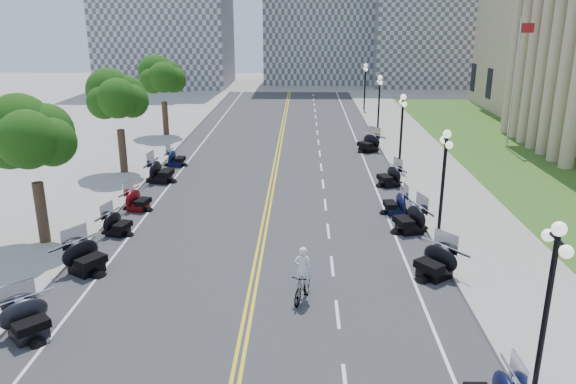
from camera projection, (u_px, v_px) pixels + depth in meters
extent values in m
plane|color=gray|center=(257.00, 265.00, 23.90)|extent=(160.00, 160.00, 0.00)
cube|color=#333335|center=(270.00, 193.00, 33.42)|extent=(16.00, 90.00, 0.01)
cube|color=yellow|center=(268.00, 193.00, 33.42)|extent=(0.12, 90.00, 0.00)
cube|color=yellow|center=(272.00, 193.00, 33.42)|extent=(0.12, 90.00, 0.00)
cube|color=white|center=(378.00, 194.00, 33.26)|extent=(0.12, 90.00, 0.00)
cube|color=white|center=(164.00, 192.00, 33.59)|extent=(0.12, 90.00, 0.00)
cube|color=white|center=(338.00, 314.00, 20.01)|extent=(0.12, 2.00, 0.00)
cube|color=white|center=(332.00, 266.00, 23.82)|extent=(0.12, 2.00, 0.00)
cube|color=white|center=(328.00, 231.00, 27.63)|extent=(0.12, 2.00, 0.00)
cube|color=white|center=(325.00, 205.00, 31.43)|extent=(0.12, 2.00, 0.00)
cube|color=white|center=(323.00, 184.00, 35.24)|extent=(0.12, 2.00, 0.00)
cube|color=white|center=(321.00, 167.00, 39.05)|extent=(0.12, 2.00, 0.00)
cube|color=white|center=(320.00, 153.00, 42.86)|extent=(0.12, 2.00, 0.00)
cube|color=white|center=(318.00, 142.00, 46.67)|extent=(0.12, 2.00, 0.00)
cube|color=white|center=(317.00, 132.00, 50.48)|extent=(0.12, 2.00, 0.00)
cube|color=white|center=(316.00, 124.00, 54.29)|extent=(0.12, 2.00, 0.00)
cube|color=white|center=(316.00, 117.00, 58.09)|extent=(0.12, 2.00, 0.00)
cube|color=white|center=(315.00, 110.00, 61.90)|extent=(0.12, 2.00, 0.00)
cube|color=white|center=(314.00, 105.00, 65.71)|extent=(0.12, 2.00, 0.00)
cube|color=white|center=(314.00, 100.00, 69.52)|extent=(0.12, 2.00, 0.00)
cube|color=white|center=(313.00, 95.00, 73.33)|extent=(0.12, 2.00, 0.00)
cube|color=#9E9991|center=(448.00, 194.00, 33.13)|extent=(5.00, 90.00, 0.15)
cube|color=#9E9991|center=(96.00, 191.00, 33.68)|extent=(5.00, 90.00, 0.15)
cube|color=#356023|center=(518.00, 161.00, 40.57)|extent=(9.00, 60.00, 0.10)
cube|color=gray|center=(442.00, 8.00, 81.87)|extent=(20.00, 14.00, 22.00)
imported|color=#A51414|center=(302.00, 286.00, 20.85)|extent=(1.07, 1.99, 1.15)
imported|color=white|center=(303.00, 249.00, 20.40)|extent=(0.66, 0.43, 1.80)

